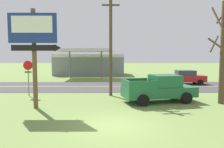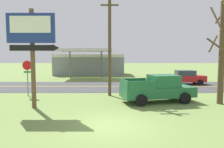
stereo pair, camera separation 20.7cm
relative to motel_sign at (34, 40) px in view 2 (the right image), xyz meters
The scene contains 10 objects.
ground_plane 7.34m from the motel_sign, 35.04° to the right, with size 180.00×180.00×0.00m, color olive.
road_asphalt 11.59m from the motel_sign, 63.17° to the left, with size 140.00×8.00×0.02m, color #3D3D3F.
road_centre_line 11.58m from the motel_sign, 63.17° to the left, with size 126.00×0.20×0.01m, color gold.
motel_sign is the anchor object (origin of this frame).
stop_sign 5.26m from the motel_sign, 116.31° to the left, with size 0.80×0.08×2.95m.
utility_pole 6.44m from the motel_sign, 42.40° to the left, with size 1.61×0.26×8.75m.
bare_tree 12.53m from the motel_sign, ahead, with size 2.08×2.13×7.83m.
gas_station 24.64m from the motel_sign, 87.76° to the left, with size 12.00×11.50×4.40m.
pickup_green_parked_on_lawn 9.13m from the motel_sign, 12.49° to the left, with size 5.51×3.10×1.96m.
car_red_mid_lane 18.27m from the motel_sign, 40.30° to the left, with size 4.20×2.00×1.64m.
Camera 2 is at (0.09, -9.93, 3.33)m, focal length 34.08 mm.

